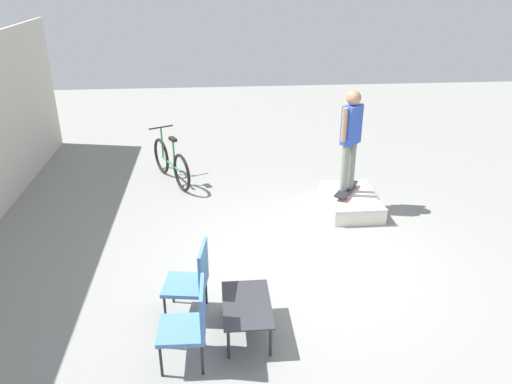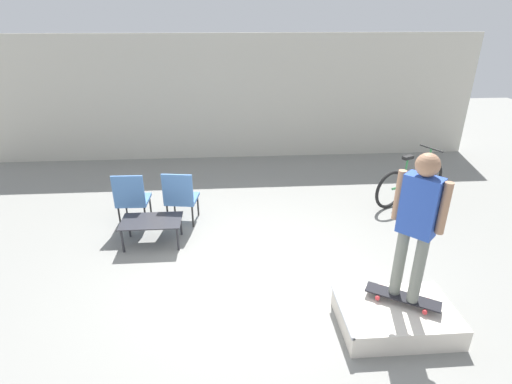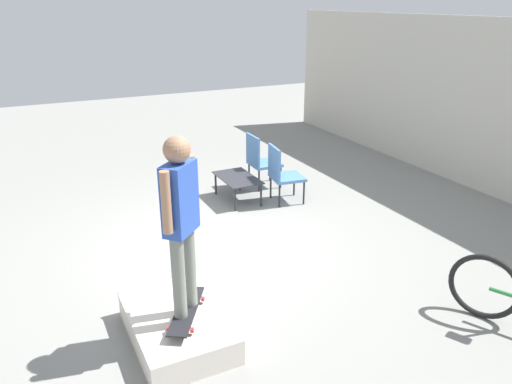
{
  "view_description": "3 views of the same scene",
  "coord_description": "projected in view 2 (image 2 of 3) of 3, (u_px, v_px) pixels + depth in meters",
  "views": [
    {
      "loc": [
        -6.25,
        1.34,
        4.07
      ],
      "look_at": [
        0.54,
        0.75,
        0.96
      ],
      "focal_mm": 35.0,
      "sensor_mm": 36.0,
      "label": 1
    },
    {
      "loc": [
        -0.18,
        -4.66,
        3.47
      ],
      "look_at": [
        0.22,
        0.93,
        0.91
      ],
      "focal_mm": 28.0,
      "sensor_mm": 36.0,
      "label": 2
    },
    {
      "loc": [
        5.91,
        -2.25,
        3.27
      ],
      "look_at": [
        0.19,
        0.58,
        0.79
      ],
      "focal_mm": 35.0,
      "sensor_mm": 36.0,
      "label": 3
    }
  ],
  "objects": [
    {
      "name": "ground_plane",
      "position": [
        245.0,
        277.0,
        5.68
      ],
      "size": [
        24.0,
        24.0,
        0.0
      ],
      "primitive_type": "plane",
      "color": "gray"
    },
    {
      "name": "house_wall_back",
      "position": [
        234.0,
        98.0,
        9.75
      ],
      "size": [
        12.0,
        0.06,
        3.0
      ],
      "color": "beige",
      "rests_on": "ground_plane"
    },
    {
      "name": "skate_ramp_box",
      "position": [
        396.0,
        317.0,
        4.75
      ],
      "size": [
        1.36,
        0.9,
        0.31
      ],
      "color": "silver",
      "rests_on": "ground_plane"
    },
    {
      "name": "skateboard_on_ramp",
      "position": [
        403.0,
        297.0,
        4.73
      ],
      "size": [
        0.83,
        0.62,
        0.07
      ],
      "rotation": [
        0.0,
        0.0,
        -0.55
      ],
      "color": "black",
      "rests_on": "skate_ramp_box"
    },
    {
      "name": "person_skater",
      "position": [
        418.0,
        217.0,
        4.29
      ],
      "size": [
        0.42,
        0.44,
        1.78
      ],
      "rotation": [
        0.0,
        0.0,
        -0.81
      ],
      "color": "gray",
      "rests_on": "skateboard_on_ramp"
    },
    {
      "name": "coffee_table",
      "position": [
        152.0,
        223.0,
        6.36
      ],
      "size": [
        0.95,
        0.57,
        0.42
      ],
      "color": "#2D2D33",
      "rests_on": "ground_plane"
    },
    {
      "name": "patio_chair_left",
      "position": [
        132.0,
        197.0,
        6.85
      ],
      "size": [
        0.53,
        0.53,
        0.99
      ],
      "rotation": [
        0.0,
        0.0,
        3.12
      ],
      "color": "black",
      "rests_on": "ground_plane"
    },
    {
      "name": "patio_chair_right",
      "position": [
        180.0,
        196.0,
        6.9
      ],
      "size": [
        0.59,
        0.59,
        0.99
      ],
      "rotation": [
        0.0,
        0.0,
        2.99
      ],
      "color": "black",
      "rests_on": "ground_plane"
    },
    {
      "name": "bicycle",
      "position": [
        410.0,
        183.0,
        7.77
      ],
      "size": [
        1.69,
        0.86,
        1.05
      ],
      "rotation": [
        0.0,
        0.0,
        0.45
      ],
      "color": "black",
      "rests_on": "ground_plane"
    }
  ]
}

